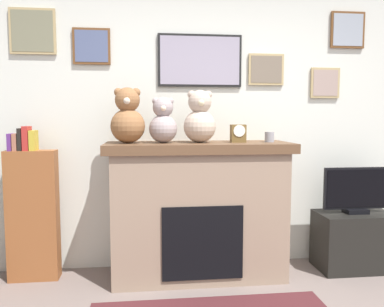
{
  "coord_description": "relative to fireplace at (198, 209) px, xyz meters",
  "views": [
    {
      "loc": [
        -0.65,
        -1.65,
        1.4
      ],
      "look_at": [
        -0.27,
        1.66,
        1.09
      ],
      "focal_mm": 36.23,
      "sensor_mm": 36.0,
      "label": 1
    }
  ],
  "objects": [
    {
      "name": "teddy_bear_grey",
      "position": [
        0.01,
        -0.02,
        0.79
      ],
      "size": [
        0.28,
        0.28,
        0.45
      ],
      "color": "#BFA894",
      "rests_on": "fireplace"
    },
    {
      "name": "fireplace",
      "position": [
        0.0,
        0.0,
        0.0
      ],
      "size": [
        1.59,
        0.62,
        1.18
      ],
      "color": "gray",
      "rests_on": "ground_plane"
    },
    {
      "name": "teddy_bear_cream",
      "position": [
        -0.3,
        -0.02,
        0.76
      ],
      "size": [
        0.24,
        0.24,
        0.39
      ],
      "color": "#9E8E8E",
      "rests_on": "fireplace"
    },
    {
      "name": "teddy_bear_brown",
      "position": [
        -0.6,
        -0.02,
        0.8
      ],
      "size": [
        0.29,
        0.29,
        0.47
      ],
      "color": "brown",
      "rests_on": "fireplace"
    },
    {
      "name": "mantel_clock",
      "position": [
        0.35,
        -0.02,
        0.66
      ],
      "size": [
        0.13,
        0.09,
        0.15
      ],
      "color": "brown",
      "rests_on": "fireplace"
    },
    {
      "name": "television",
      "position": [
        1.46,
        -0.02,
        0.13
      ],
      "size": [
        0.62,
        0.14,
        0.42
      ],
      "color": "black",
      "rests_on": "tv_stand"
    },
    {
      "name": "candle_jar",
      "position": [
        0.63,
        -0.02,
        0.63
      ],
      "size": [
        0.08,
        0.08,
        0.09
      ],
      "primitive_type": "cylinder",
      "color": "gray",
      "rests_on": "fireplace"
    },
    {
      "name": "bookshelf",
      "position": [
        -1.42,
        0.08,
        0.0
      ],
      "size": [
        0.42,
        0.16,
        1.33
      ],
      "color": "brown",
      "rests_on": "ground_plane"
    },
    {
      "name": "tv_stand",
      "position": [
        1.46,
        -0.02,
        -0.33
      ],
      "size": [
        0.69,
        0.4,
        0.53
      ],
      "primitive_type": "cube",
      "color": "black",
      "rests_on": "ground_plane"
    },
    {
      "name": "back_wall",
      "position": [
        0.21,
        0.34,
        0.71
      ],
      "size": [
        5.2,
        0.15,
        2.6
      ],
      "color": "silver",
      "rests_on": "ground_plane"
    }
  ]
}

